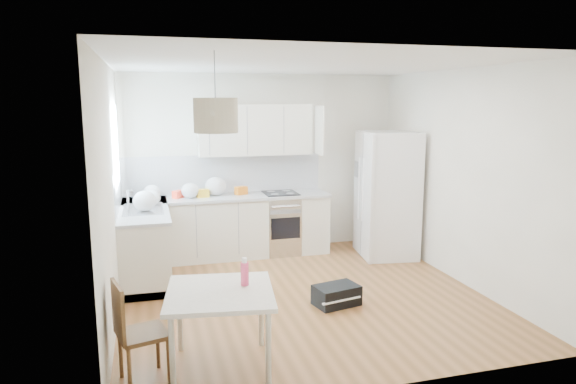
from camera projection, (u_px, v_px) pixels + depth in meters
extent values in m
plane|color=brown|center=(302.00, 295.00, 6.15)|extent=(4.20, 4.20, 0.00)
plane|color=white|center=(303.00, 64.00, 5.68)|extent=(4.20, 4.20, 0.00)
plane|color=beige|center=(263.00, 163.00, 7.91)|extent=(4.20, 0.00, 4.20)
plane|color=beige|center=(111.00, 193.00, 5.37)|extent=(0.00, 4.20, 4.20)
plane|color=beige|center=(462.00, 177.00, 6.47)|extent=(0.00, 4.20, 4.20)
cube|color=#BFE0F9|center=(116.00, 145.00, 6.39)|extent=(0.02, 1.00, 1.00)
cube|color=silver|center=(229.00, 228.00, 7.63)|extent=(3.00, 0.60, 0.88)
cube|color=silver|center=(145.00, 244.00, 6.74)|extent=(0.60, 1.80, 0.88)
cube|color=#A4A6A8|center=(228.00, 197.00, 7.55)|extent=(3.02, 0.64, 0.04)
cube|color=#A4A6A8|center=(143.00, 210.00, 6.66)|extent=(0.64, 1.82, 0.04)
cube|color=silver|center=(224.00, 174.00, 7.77)|extent=(3.00, 0.01, 0.58)
cube|color=silver|center=(118.00, 188.00, 6.53)|extent=(0.01, 1.80, 0.58)
cube|color=silver|center=(255.00, 130.00, 7.63)|extent=(1.70, 0.32, 0.75)
cube|color=beige|center=(220.00, 293.00, 4.36)|extent=(1.01, 1.01, 0.04)
cylinder|color=silver|center=(172.00, 356.00, 4.00)|extent=(0.05, 0.05, 0.67)
cylinder|color=silver|center=(268.00, 350.00, 4.10)|extent=(0.05, 0.05, 0.67)
cylinder|color=silver|center=(180.00, 316.00, 4.74)|extent=(0.05, 0.05, 0.67)
cylinder|color=silver|center=(261.00, 312.00, 4.84)|extent=(0.05, 0.05, 0.67)
cylinder|color=#E33F6B|center=(245.00, 271.00, 4.47)|extent=(0.09, 0.09, 0.25)
cube|color=black|center=(336.00, 295.00, 5.85)|extent=(0.55, 0.42, 0.23)
cylinder|color=beige|center=(216.00, 115.00, 4.22)|extent=(0.47, 0.47, 0.29)
ellipsoid|color=silver|center=(152.00, 192.00, 7.24)|extent=(0.24, 0.20, 0.21)
ellipsoid|color=silver|center=(190.00, 191.00, 7.35)|extent=(0.25, 0.21, 0.22)
ellipsoid|color=silver|center=(216.00, 186.00, 7.55)|extent=(0.31, 0.26, 0.28)
ellipsoid|color=silver|center=(152.00, 198.00, 6.86)|extent=(0.22, 0.19, 0.20)
ellipsoid|color=silver|center=(145.00, 201.00, 6.48)|extent=(0.29, 0.25, 0.26)
cube|color=orange|center=(241.00, 190.00, 7.65)|extent=(0.20, 0.17, 0.12)
cube|color=yellow|center=(203.00, 193.00, 7.43)|extent=(0.18, 0.12, 0.12)
cube|color=red|center=(178.00, 194.00, 7.37)|extent=(0.18, 0.18, 0.11)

